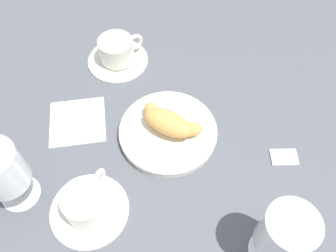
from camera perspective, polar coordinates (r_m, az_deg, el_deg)
name	(u,v)px	position (r m, az deg, el deg)	size (l,w,h in m)	color
ground_plane	(160,131)	(0.70, -1.24, -0.75)	(2.20, 2.20, 0.00)	#4C4F56
pastry_plate	(168,132)	(0.69, 0.00, -0.91)	(0.19, 0.19, 0.02)	silver
croissant_large	(169,122)	(0.66, 0.13, 0.62)	(0.13, 0.10, 0.04)	#D6994C
coffee_cup_near	(117,53)	(0.81, -8.21, 11.69)	(0.14, 0.14, 0.06)	silver
coffee_cup_far	(87,205)	(0.62, -12.91, -12.32)	(0.14, 0.14, 0.06)	silver
juice_glass_left	(1,171)	(0.61, -25.41, -6.59)	(0.08, 0.08, 0.14)	white
juice_glass_right	(285,234)	(0.54, 18.39, -16.27)	(0.08, 0.08, 0.14)	white
sugar_packet	(284,157)	(0.70, 18.31, -4.73)	(0.05, 0.03, 0.01)	white
folded_napkin	(77,121)	(0.73, -14.45, 0.76)	(0.11, 0.11, 0.01)	silver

